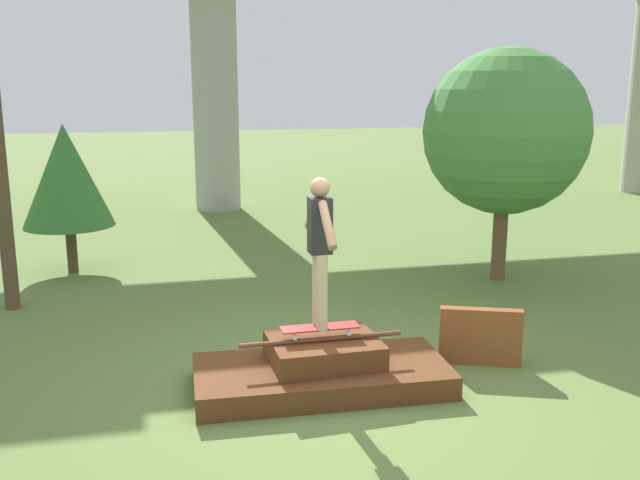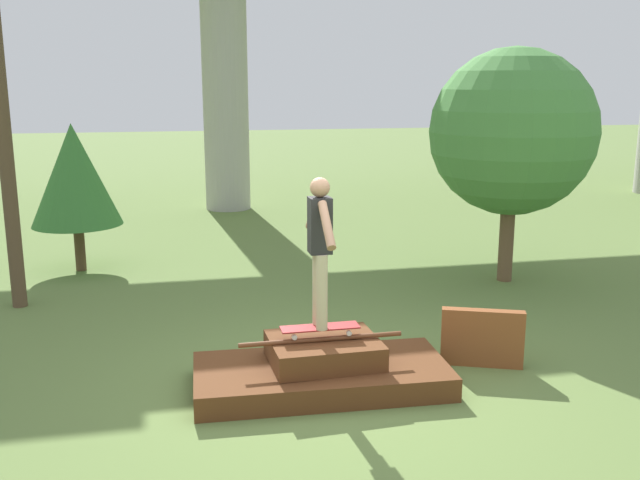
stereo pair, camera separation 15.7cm
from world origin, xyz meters
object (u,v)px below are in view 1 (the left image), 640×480
Objects in this scene: skateboard at (320,328)px; skater at (320,243)px; tree_behind_right at (66,176)px; tree_behind_left at (506,132)px.

skater is at bearing 89.55° from skateboard.
tree_behind_right reaches higher than skateboard.
tree_behind_left is 1.48× the size of tree_behind_right.
skater reaches higher than skateboard.
skateboard is at bearing -61.24° from tree_behind_right.
tree_behind_left is at bearing 41.57° from skateboard.
skateboard is at bearing -90.45° from skater.
tree_behind_right is (-2.96, 5.39, 0.98)m from skateboard.
skater is (0.00, 0.00, 0.90)m from skateboard.
tree_behind_right reaches higher than skater.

